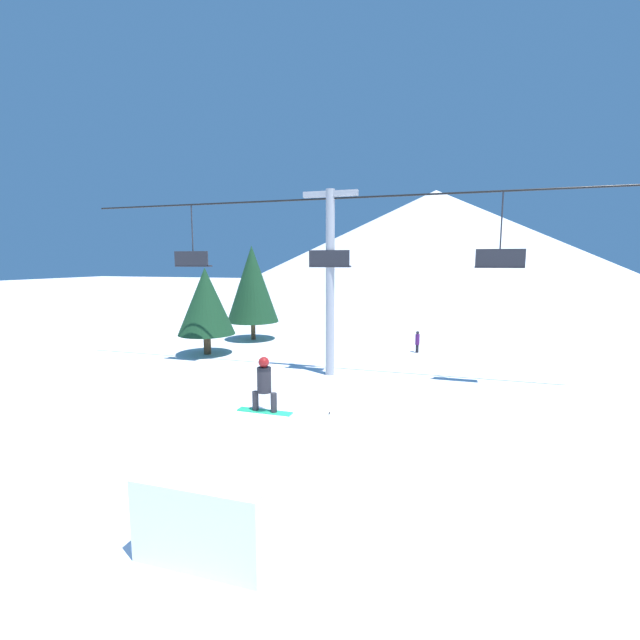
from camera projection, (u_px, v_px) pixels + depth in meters
ground_plane at (278, 490)px, 9.60m from camera, size 220.00×220.00×0.00m
mountain_ridge at (434, 238)px, 89.54m from camera, size 83.42×83.42×19.64m
snow_ramp at (249, 473)px, 8.85m from camera, size 2.33×4.20×1.47m
snowboarder at (264, 384)px, 10.24m from camera, size 1.37×0.34×1.37m
chairlift at (330, 266)px, 18.64m from camera, size 24.20×0.44×8.14m
pine_tree_near at (206, 301)px, 23.21m from camera, size 3.08×3.08×4.75m
pine_tree_far at (252, 284)px, 27.54m from camera, size 3.34×3.34×6.09m
distant_skier at (417, 341)px, 23.90m from camera, size 0.24×0.24×1.23m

